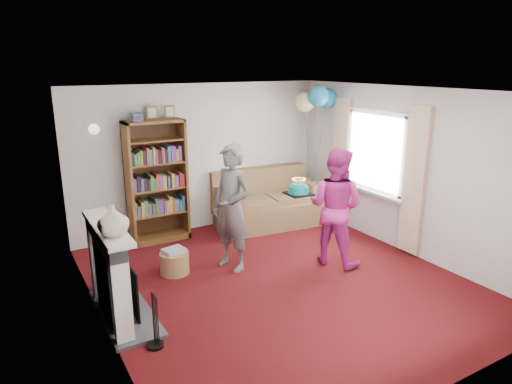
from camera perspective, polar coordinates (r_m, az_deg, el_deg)
ground at (r=6.23m, az=2.91°, el=-11.10°), size 5.00×5.00×0.00m
wall_back at (r=7.93m, az=-6.92°, el=4.31°), size 4.50×0.02×2.50m
wall_left at (r=4.96m, az=-19.39°, el=-3.54°), size 0.02×5.00×2.50m
wall_right at (r=7.23m, az=18.27°, el=2.49°), size 0.02×5.00×2.50m
ceiling at (r=5.56m, az=3.28°, el=12.57°), size 4.50×5.00×0.01m
fireplace at (r=5.44m, az=-17.28°, el=-10.04°), size 0.55×1.80×1.12m
window_bay at (r=7.60m, az=14.62°, el=3.04°), size 0.14×2.02×2.20m
wall_sconce at (r=7.18m, az=-19.62°, el=7.42°), size 0.16×0.23×0.16m
bookcase at (r=7.51m, az=-12.38°, el=1.15°), size 0.93×0.42×2.18m
sofa at (r=8.25m, az=1.31°, el=-1.49°), size 1.85×0.98×0.98m
wicker_basket at (r=6.48m, az=-10.15°, el=-8.61°), size 0.40×0.40×0.36m
person_striped at (r=6.31m, az=-3.05°, el=-2.00°), size 0.61×0.75×1.78m
person_magenta at (r=6.58m, az=9.86°, el=-1.82°), size 0.95×1.03×1.70m
birthday_cake at (r=6.31m, az=5.35°, el=0.31°), size 0.33×0.33×0.22m
balloons at (r=8.13m, az=7.59°, el=11.47°), size 0.69×0.74×1.77m
mantel_vase at (r=4.83m, az=-17.45°, el=-3.38°), size 0.41×0.41×0.33m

